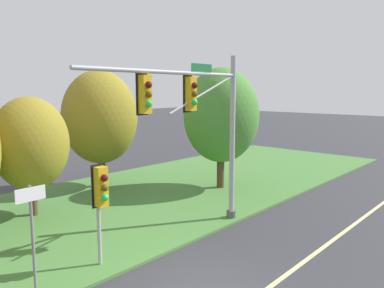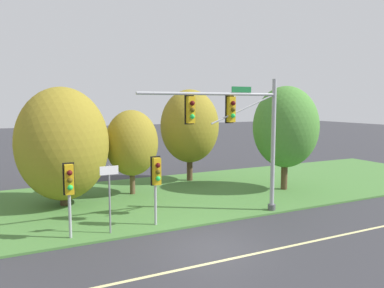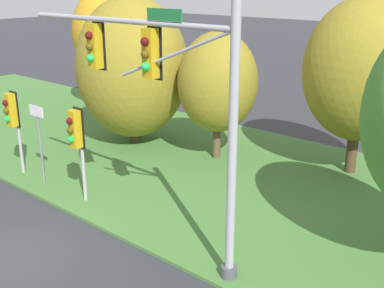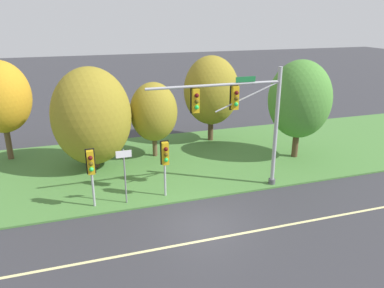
{
  "view_description": "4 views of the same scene",
  "coord_description": "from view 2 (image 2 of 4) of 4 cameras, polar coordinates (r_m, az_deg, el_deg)",
  "views": [
    {
      "loc": [
        -7.35,
        -6.21,
        5.51
      ],
      "look_at": [
        3.57,
        3.71,
        3.39
      ],
      "focal_mm": 35.0,
      "sensor_mm": 36.0,
      "label": 1
    },
    {
      "loc": [
        -6.91,
        -12.41,
        5.72
      ],
      "look_at": [
        0.67,
        3.14,
        3.79
      ],
      "focal_mm": 35.0,
      "sensor_mm": 36.0,
      "label": 2
    },
    {
      "loc": [
        11.22,
        -5.44,
        7.08
      ],
      "look_at": [
        2.92,
        4.23,
        2.75
      ],
      "focal_mm": 45.0,
      "sensor_mm": 36.0,
      "label": 3
    },
    {
      "loc": [
        -5.31,
        -14.62,
        9.55
      ],
      "look_at": [
        0.48,
        3.44,
        2.9
      ],
      "focal_mm": 35.0,
      "sensor_mm": 36.0,
      "label": 4
    }
  ],
  "objects": [
    {
      "name": "pedestrian_signal_further_along",
      "position": [
        17.0,
        -5.44,
        -4.81
      ],
      "size": [
        0.46,
        0.55,
        3.2
      ],
      "color": "#9EA0A5",
      "rests_on": "grass_verge"
    },
    {
      "name": "tree_mid_verge",
      "position": [
        26.68,
        -0.36,
        2.72
      ],
      "size": [
        4.16,
        4.16,
        6.53
      ],
      "color": "#4C3823",
      "rests_on": "grass_verge"
    },
    {
      "name": "tree_left_of_mast",
      "position": [
        21.42,
        -19.12,
        -0.0
      ],
      "size": [
        4.92,
        4.92,
        6.45
      ],
      "color": "#4C3823",
      "rests_on": "grass_verge"
    },
    {
      "name": "route_sign_post",
      "position": [
        16.46,
        -12.46,
        -6.89
      ],
      "size": [
        0.79,
        0.08,
        2.98
      ],
      "color": "slate",
      "rests_on": "grass_verge"
    },
    {
      "name": "ground_plane",
      "position": [
        15.31,
        2.99,
        -15.57
      ],
      "size": [
        160.0,
        160.0,
        0.0
      ],
      "primitive_type": "plane",
      "color": "#333338"
    },
    {
      "name": "lane_stripe",
      "position": [
        14.35,
        5.42,
        -17.12
      ],
      "size": [
        36.0,
        0.16,
        0.01
      ],
      "primitive_type": "cube",
      "color": "beige",
      "rests_on": "ground"
    },
    {
      "name": "tree_behind_signpost",
      "position": [
        23.05,
        -9.17,
        0.14
      ],
      "size": [
        3.21,
        3.21,
        5.17
      ],
      "color": "brown",
      "rests_on": "grass_verge"
    },
    {
      "name": "traffic_signal_mast",
      "position": [
        18.41,
        7.32,
        2.68
      ],
      "size": [
        7.48,
        0.49,
        6.79
      ],
      "color": "#9EA0A5",
      "rests_on": "grass_verge"
    },
    {
      "name": "pedestrian_signal_near_kerb",
      "position": [
        16.06,
        -18.19,
        -5.83
      ],
      "size": [
        0.46,
        0.55,
        3.18
      ],
      "color": "#9EA0A5",
      "rests_on": "grass_verge"
    },
    {
      "name": "grass_verge",
      "position": [
        22.51,
        -7.35,
        -8.27
      ],
      "size": [
        48.0,
        11.5,
        0.1
      ],
      "primitive_type": "cube",
      "color": "#477A38",
      "rests_on": "ground"
    },
    {
      "name": "tree_tall_centre",
      "position": [
        24.66,
        14.07,
        2.51
      ],
      "size": [
        4.16,
        4.16,
        6.66
      ],
      "color": "#4C3823",
      "rests_on": "grass_verge"
    }
  ]
}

